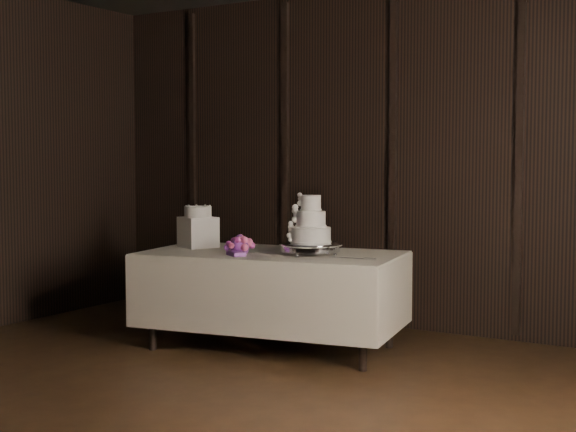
{
  "coord_description": "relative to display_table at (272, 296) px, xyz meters",
  "views": [
    {
      "loc": [
        2.84,
        -2.99,
        1.48
      ],
      "look_at": [
        -0.33,
        2.24,
        1.05
      ],
      "focal_mm": 50.0,
      "sensor_mm": 36.0,
      "label": 1
    }
  ],
  "objects": [
    {
      "name": "room",
      "position": [
        0.48,
        -2.24,
        1.08
      ],
      "size": [
        6.08,
        7.08,
        3.08
      ],
      "color": "black",
      "rests_on": "ground"
    },
    {
      "name": "display_table",
      "position": [
        0.0,
        0.0,
        0.0
      ],
      "size": [
        2.14,
        1.36,
        0.76
      ],
      "rotation": [
        0.0,
        0.0,
        0.17
      ],
      "color": "#F0E7CF",
      "rests_on": "ground"
    },
    {
      "name": "cake_stand",
      "position": [
        0.34,
        0.02,
        0.39
      ],
      "size": [
        0.62,
        0.62,
        0.09
      ],
      "primitive_type": "cylinder",
      "rotation": [
        0.0,
        0.0,
        0.36
      ],
      "color": "silver",
      "rests_on": "display_table"
    },
    {
      "name": "wedding_cake",
      "position": [
        0.32,
        0.0,
        0.58
      ],
      "size": [
        0.35,
        0.3,
        0.36
      ],
      "rotation": [
        0.0,
        0.0,
        0.42
      ],
      "color": "white",
      "rests_on": "cake_stand"
    },
    {
      "name": "bouquet",
      "position": [
        -0.16,
        -0.2,
        0.4
      ],
      "size": [
        0.43,
        0.46,
        0.18
      ],
      "primitive_type": null,
      "rotation": [
        0.0,
        0.0,
        -0.57
      ],
      "color": "#D34E7F",
      "rests_on": "display_table"
    },
    {
      "name": "box_pedestal",
      "position": [
        -0.72,
        0.0,
        0.47
      ],
      "size": [
        0.34,
        0.34,
        0.25
      ],
      "primitive_type": "cube",
      "rotation": [
        0.0,
        0.0,
        -0.42
      ],
      "color": "white",
      "rests_on": "display_table"
    },
    {
      "name": "small_cake",
      "position": [
        -0.72,
        0.0,
        0.64
      ],
      "size": [
        0.27,
        0.27,
        0.09
      ],
      "primitive_type": "cylinder",
      "rotation": [
        0.0,
        0.0,
        0.28
      ],
      "color": "white",
      "rests_on": "box_pedestal"
    },
    {
      "name": "cake_knife",
      "position": [
        0.68,
        -0.06,
        0.35
      ],
      "size": [
        0.37,
        0.03,
        0.01
      ],
      "primitive_type": "cube",
      "rotation": [
        0.0,
        0.0,
        0.03
      ],
      "color": "silver",
      "rests_on": "display_table"
    }
  ]
}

